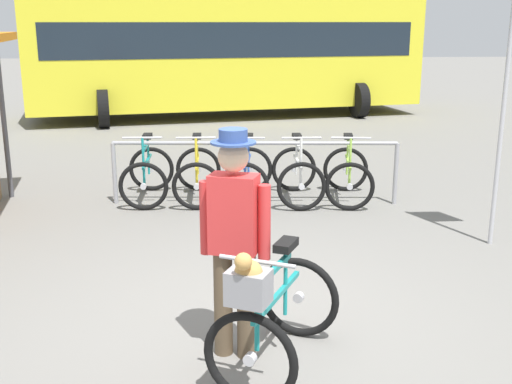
{
  "coord_description": "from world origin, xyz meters",
  "views": [
    {
      "loc": [
        -0.27,
        -4.82,
        2.44
      ],
      "look_at": [
        0.07,
        0.51,
        1.0
      ],
      "focal_mm": 44.52,
      "sensor_mm": 36.0,
      "label": 1
    }
  ],
  "objects_px": {
    "racked_bike_white": "(298,175)",
    "person_with_featured_bike": "(234,236)",
    "featured_bicycle": "(271,312)",
    "racked_bike_teal": "(148,175)",
    "racked_bike_yellow": "(197,175)",
    "racked_bike_blue": "(247,175)",
    "racked_bike_lime": "(348,175)",
    "bus_distant": "(226,49)"
  },
  "relations": [
    {
      "from": "racked_bike_white",
      "to": "person_with_featured_bike",
      "type": "bearing_deg",
      "value": -103.41
    },
    {
      "from": "racked_bike_white",
      "to": "featured_bicycle",
      "type": "relative_size",
      "value": 0.9
    },
    {
      "from": "racked_bike_teal",
      "to": "racked_bike_yellow",
      "type": "bearing_deg",
      "value": -3.99
    },
    {
      "from": "featured_bicycle",
      "to": "person_with_featured_bike",
      "type": "distance_m",
      "value": 0.61
    },
    {
      "from": "racked_bike_yellow",
      "to": "featured_bicycle",
      "type": "xyz_separation_m",
      "value": [
        0.63,
        -4.63,
        0.12
      ]
    },
    {
      "from": "racked_bike_teal",
      "to": "racked_bike_white",
      "type": "bearing_deg",
      "value": -3.99
    },
    {
      "from": "racked_bike_blue",
      "to": "racked_bike_white",
      "type": "height_order",
      "value": "same"
    },
    {
      "from": "racked_bike_blue",
      "to": "racked_bike_lime",
      "type": "distance_m",
      "value": 1.4
    },
    {
      "from": "person_with_featured_bike",
      "to": "bus_distant",
      "type": "distance_m",
      "value": 12.65
    },
    {
      "from": "racked_bike_teal",
      "to": "featured_bicycle",
      "type": "relative_size",
      "value": 0.87
    },
    {
      "from": "racked_bike_lime",
      "to": "person_with_featured_bike",
      "type": "distance_m",
      "value": 4.55
    },
    {
      "from": "racked_bike_yellow",
      "to": "bus_distant",
      "type": "relative_size",
      "value": 0.11
    },
    {
      "from": "racked_bike_white",
      "to": "bus_distant",
      "type": "relative_size",
      "value": 0.11
    },
    {
      "from": "racked_bike_yellow",
      "to": "featured_bicycle",
      "type": "distance_m",
      "value": 4.68
    },
    {
      "from": "racked_bike_blue",
      "to": "racked_bike_lime",
      "type": "bearing_deg",
      "value": -3.99
    },
    {
      "from": "racked_bike_white",
      "to": "racked_bike_yellow",
      "type": "bearing_deg",
      "value": 176.01
    },
    {
      "from": "featured_bicycle",
      "to": "bus_distant",
      "type": "xyz_separation_m",
      "value": [
        -0.06,
        12.93,
        1.25
      ]
    },
    {
      "from": "racked_bike_yellow",
      "to": "featured_bicycle",
      "type": "height_order",
      "value": "featured_bicycle"
    },
    {
      "from": "racked_bike_lime",
      "to": "featured_bicycle",
      "type": "relative_size",
      "value": 0.93
    },
    {
      "from": "racked_bike_teal",
      "to": "racked_bike_blue",
      "type": "xyz_separation_m",
      "value": [
        1.4,
        -0.1,
        0.0
      ]
    },
    {
      "from": "racked_bike_teal",
      "to": "featured_bicycle",
      "type": "distance_m",
      "value": 4.87
    },
    {
      "from": "racked_bike_lime",
      "to": "person_with_featured_bike",
      "type": "bearing_deg",
      "value": -112.21
    },
    {
      "from": "featured_bicycle",
      "to": "racked_bike_lime",
      "type": "bearing_deg",
      "value": 71.92
    },
    {
      "from": "racked_bike_white",
      "to": "featured_bicycle",
      "type": "distance_m",
      "value": 4.6
    },
    {
      "from": "racked_bike_yellow",
      "to": "racked_bike_lime",
      "type": "height_order",
      "value": "same"
    },
    {
      "from": "racked_bike_yellow",
      "to": "racked_bike_lime",
      "type": "distance_m",
      "value": 2.1
    },
    {
      "from": "racked_bike_lime",
      "to": "bus_distant",
      "type": "distance_m",
      "value": 8.69
    },
    {
      "from": "racked_bike_lime",
      "to": "featured_bicycle",
      "type": "xyz_separation_m",
      "value": [
        -1.46,
        -4.49,
        0.12
      ]
    },
    {
      "from": "racked_bike_teal",
      "to": "racked_bike_blue",
      "type": "distance_m",
      "value": 1.4
    },
    {
      "from": "racked_bike_teal",
      "to": "racked_bike_blue",
      "type": "height_order",
      "value": "same"
    },
    {
      "from": "racked_bike_blue",
      "to": "person_with_featured_bike",
      "type": "distance_m",
      "value": 4.33
    },
    {
      "from": "racked_bike_yellow",
      "to": "racked_bike_teal",
      "type": "bearing_deg",
      "value": 176.01
    },
    {
      "from": "racked_bike_teal",
      "to": "person_with_featured_bike",
      "type": "bearing_deg",
      "value": -76.05
    },
    {
      "from": "racked_bike_white",
      "to": "person_with_featured_bike",
      "type": "xyz_separation_m",
      "value": [
        -1.01,
        -4.23,
        0.58
      ]
    },
    {
      "from": "featured_bicycle",
      "to": "person_with_featured_bike",
      "type": "xyz_separation_m",
      "value": [
        -0.24,
        0.31,
        0.46
      ]
    },
    {
      "from": "racked_bike_yellow",
      "to": "featured_bicycle",
      "type": "bearing_deg",
      "value": -82.26
    },
    {
      "from": "racked_bike_white",
      "to": "bus_distant",
      "type": "xyz_separation_m",
      "value": [
        -0.82,
        8.4,
        1.37
      ]
    },
    {
      "from": "racked_bike_white",
      "to": "person_with_featured_bike",
      "type": "relative_size",
      "value": 0.65
    },
    {
      "from": "racked_bike_blue",
      "to": "bus_distant",
      "type": "relative_size",
      "value": 0.11
    },
    {
      "from": "racked_bike_blue",
      "to": "racked_bike_lime",
      "type": "height_order",
      "value": "same"
    },
    {
      "from": "featured_bicycle",
      "to": "racked_bike_white",
      "type": "bearing_deg",
      "value": 80.41
    },
    {
      "from": "racked_bike_teal",
      "to": "racked_bike_white",
      "type": "relative_size",
      "value": 0.98
    }
  ]
}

